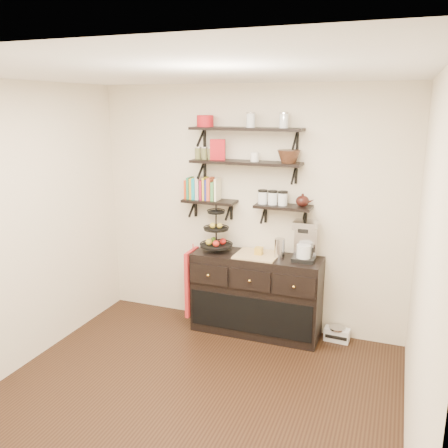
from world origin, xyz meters
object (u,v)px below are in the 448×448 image
sideboard (256,294)px  coffee_maker (305,241)px  fruit_stand (217,235)px  radio (337,334)px

sideboard → coffee_maker: bearing=3.3°
sideboard → fruit_stand: fruit_stand is taller
sideboard → coffee_maker: (0.51, 0.03, 0.65)m
coffee_maker → radio: 1.09m
sideboard → coffee_maker: coffee_maker is taller
sideboard → radio: 0.96m
coffee_maker → radio: coffee_maker is taller
coffee_maker → fruit_stand: bearing=-179.0°
fruit_stand → coffee_maker: size_ratio=1.23×
fruit_stand → coffee_maker: (0.98, 0.03, 0.02)m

